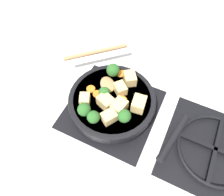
# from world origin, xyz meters

# --- Properties ---
(ground_plane) EXTENTS (2.40, 2.40, 0.00)m
(ground_plane) POSITION_xyz_m (0.00, 0.00, 0.00)
(ground_plane) COLOR silver
(front_burner_grate) EXTENTS (0.31, 0.31, 0.03)m
(front_burner_grate) POSITION_xyz_m (0.00, 0.00, 0.01)
(front_burner_grate) COLOR black
(front_burner_grate) RESTS_ON ground_plane
(rear_burner_grate) EXTENTS (0.31, 0.31, 0.03)m
(rear_burner_grate) POSITION_xyz_m (0.00, 0.36, 0.01)
(rear_burner_grate) COLOR black
(rear_burner_grate) RESTS_ON ground_plane
(skillet_pan) EXTENTS (0.29, 0.40, 0.05)m
(skillet_pan) POSITION_xyz_m (0.00, 0.00, 0.05)
(skillet_pan) COLOR black
(skillet_pan) RESTS_ON front_burner_grate
(wooden_spoon) EXTENTS (0.25, 0.24, 0.02)m
(wooden_spoon) POSITION_xyz_m (-0.11, -0.10, 0.08)
(wooden_spoon) COLOR #A87A4C
(wooden_spoon) RESTS_ON skillet_pan
(tofu_cube_center_large) EXTENTS (0.05, 0.05, 0.03)m
(tofu_cube_center_large) POSITION_xyz_m (-0.03, 0.01, 0.09)
(tofu_cube_center_large) COLOR #DBB770
(tofu_cube_center_large) RESTS_ON skillet_pan
(tofu_cube_near_handle) EXTENTS (0.06, 0.05, 0.04)m
(tofu_cube_near_handle) POSITION_xyz_m (0.03, 0.04, 0.10)
(tofu_cube_near_handle) COLOR #DBB770
(tofu_cube_near_handle) RESTS_ON skillet_pan
(tofu_cube_east_chunk) EXTENTS (0.06, 0.06, 0.04)m
(tofu_cube_east_chunk) POSITION_xyz_m (-0.09, 0.03, 0.09)
(tofu_cube_east_chunk) COLOR #DBB770
(tofu_cube_east_chunk) RESTS_ON skillet_pan
(tofu_cube_west_chunk) EXTENTS (0.05, 0.06, 0.04)m
(tofu_cube_west_chunk) POSITION_xyz_m (0.03, -0.01, 0.10)
(tofu_cube_west_chunk) COLOR #DBB770
(tofu_cube_west_chunk) RESTS_ON skillet_pan
(tofu_cube_back_piece) EXTENTS (0.05, 0.05, 0.04)m
(tofu_cube_back_piece) POSITION_xyz_m (-0.01, 0.09, 0.10)
(tofu_cube_back_piece) COLOR #DBB770
(tofu_cube_back_piece) RESTS_ON skillet_pan
(tofu_cube_front_piece) EXTENTS (0.06, 0.05, 0.03)m
(tofu_cube_front_piece) POSITION_xyz_m (0.08, 0.03, 0.09)
(tofu_cube_front_piece) COLOR #DBB770
(tofu_cube_front_piece) RESTS_ON skillet_pan
(tofu_cube_mid_small) EXTENTS (0.05, 0.05, 0.03)m
(tofu_cube_mid_small) POSITION_xyz_m (0.05, -0.07, 0.09)
(tofu_cube_mid_small) COLOR #DBB770
(tofu_cube_mid_small) RESTS_ON skillet_pan
(broccoli_floret_near_spoon) EXTENTS (0.04, 0.04, 0.05)m
(broccoli_floret_near_spoon) POSITION_xyz_m (0.10, -0.01, 0.10)
(broccoli_floret_near_spoon) COLOR #709956
(broccoli_floret_near_spoon) RESTS_ON skillet_pan
(broccoli_floret_center_top) EXTENTS (0.04, 0.04, 0.05)m
(broccoli_floret_center_top) POSITION_xyz_m (0.01, -0.02, 0.10)
(broccoli_floret_center_top) COLOR #709956
(broccoli_floret_center_top) RESTS_ON skillet_pan
(broccoli_floret_east_rim) EXTENTS (0.04, 0.04, 0.05)m
(broccoli_floret_east_rim) POSITION_xyz_m (0.09, -0.05, 0.10)
(broccoli_floret_east_rim) COLOR #709956
(broccoli_floret_east_rim) RESTS_ON skillet_pan
(broccoli_floret_west_rim) EXTENTS (0.05, 0.05, 0.05)m
(broccoli_floret_west_rim) POSITION_xyz_m (-0.09, -0.04, 0.10)
(broccoli_floret_west_rim) COLOR #709956
(broccoli_floret_west_rim) RESTS_ON skillet_pan
(broccoli_floret_north_edge) EXTENTS (0.04, 0.04, 0.05)m
(broccoli_floret_north_edge) POSITION_xyz_m (0.06, 0.07, 0.10)
(broccoli_floret_north_edge) COLOR #709956
(broccoli_floret_north_edge) RESTS_ON skillet_pan
(carrot_slice_orange_thin) EXTENTS (0.03, 0.03, 0.01)m
(carrot_slice_orange_thin) POSITION_xyz_m (-0.01, 0.04, 0.08)
(carrot_slice_orange_thin) COLOR orange
(carrot_slice_orange_thin) RESTS_ON skillet_pan
(carrot_slice_near_center) EXTENTS (0.03, 0.03, 0.01)m
(carrot_slice_near_center) POSITION_xyz_m (-0.10, -0.02, 0.08)
(carrot_slice_near_center) COLOR orange
(carrot_slice_near_center) RESTS_ON skillet_pan
(carrot_slice_edge_slice) EXTENTS (0.03, 0.03, 0.01)m
(carrot_slice_edge_slice) POSITION_xyz_m (0.01, -0.05, 0.08)
(carrot_slice_edge_slice) COLOR orange
(carrot_slice_edge_slice) RESTS_ON skillet_pan
(carrot_slice_under_broccoli) EXTENTS (0.03, 0.03, 0.01)m
(carrot_slice_under_broccoli) POSITION_xyz_m (0.00, -0.08, 0.08)
(carrot_slice_under_broccoli) COLOR orange
(carrot_slice_under_broccoli) RESTS_ON skillet_pan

